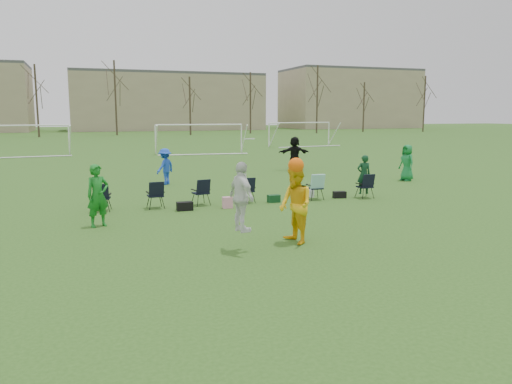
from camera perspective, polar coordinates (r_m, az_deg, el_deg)
name	(u,v)px	position (r m, az deg, el deg)	size (l,w,h in m)	color
ground	(350,264)	(11.43, 10.67, -8.05)	(260.00, 260.00, 0.00)	#2B5119
fielder_green_near	(98,196)	(15.37, -17.63, -0.39)	(0.68, 0.44, 1.86)	#14751E
fielder_blue	(165,167)	(23.84, -10.35, 2.88)	(1.10, 0.63, 1.71)	blue
fielder_green_far	(407,163)	(25.96, 16.86, 3.23)	(0.88, 0.57, 1.80)	#157836
fielder_black	(294,153)	(29.54, 4.42, 4.42)	(1.85, 0.59, 1.99)	black
center_contest	(279,202)	(12.49, 2.66, -1.10)	(2.27, 1.32, 2.74)	white
sideline_setup	(255,189)	(18.64, -0.13, 0.30)	(10.62, 1.40, 1.70)	#0F391E
goal_left	(19,132)	(43.68, -25.43, 6.26)	(7.39, 0.76, 2.46)	white
goal_mid	(199,130)	(42.54, -6.50, 7.01)	(7.40, 0.63, 2.46)	white
goal_right	(300,127)	(52.11, 5.04, 7.37)	(7.35, 1.14, 2.46)	white
tree_line	(118,102)	(79.51, -15.49, 9.90)	(110.28, 3.28, 11.40)	#382B21
building_row	(141,101)	(106.18, -12.99, 10.15)	(126.00, 16.00, 13.00)	tan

